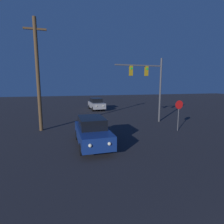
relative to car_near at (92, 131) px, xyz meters
The scene contains 5 objects.
car_near is the anchor object (origin of this frame).
car_far 15.51m from the car_near, 77.87° to the left, with size 1.88×4.59×1.72m.
traffic_signal_mast 8.86m from the car_near, 37.62° to the left, with size 4.82×0.30×6.24m.
stop_sign 7.42m from the car_near, 10.77° to the left, with size 0.69×0.07×2.48m.
utility_pole 6.81m from the car_near, 126.41° to the left, with size 1.66×0.28×8.73m.
Camera 1 is at (-3.75, 0.35, 3.72)m, focal length 28.00 mm.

